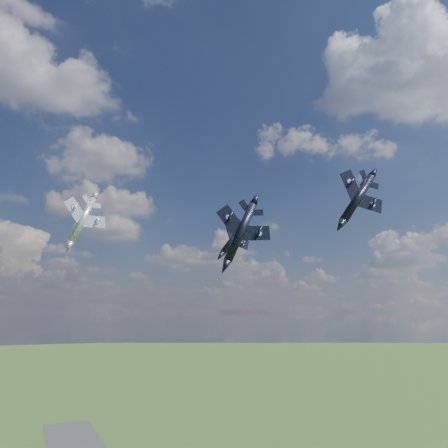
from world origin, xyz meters
name	(u,v)px	position (x,y,z in m)	size (l,w,h in m)	color
jet_lead_navy	(241,232)	(-1.31, 2.24, 80.60)	(10.16, 14.16, 2.93)	black
jet_right_navy	(358,198)	(13.37, -8.55, 85.18)	(9.47, 13.21, 2.73)	black
jet_high_navy	(233,238)	(11.86, 32.04, 85.10)	(10.04, 13.99, 2.90)	black
jet_left_silver	(82,220)	(-23.48, 21.15, 84.28)	(9.13, 12.73, 2.63)	#989CA2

